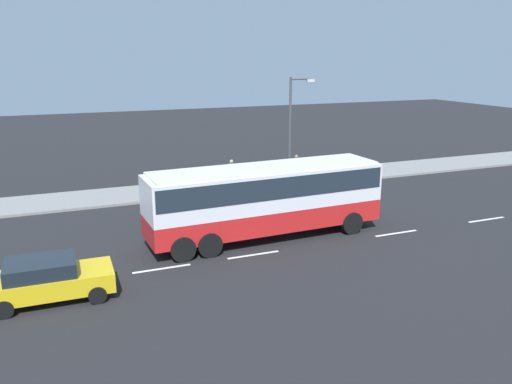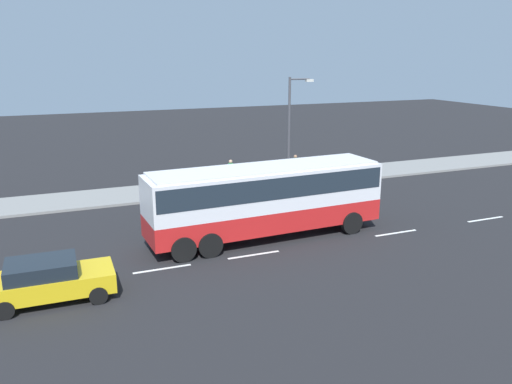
% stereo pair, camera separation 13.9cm
% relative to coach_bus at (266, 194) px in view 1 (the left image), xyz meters
% --- Properties ---
extents(ground_plane, '(120.00, 120.00, 0.00)m').
position_rel_coach_bus_xyz_m(ground_plane, '(1.93, 0.50, -2.16)').
color(ground_plane, black).
extents(sidewalk_curb, '(80.00, 4.00, 0.15)m').
position_rel_coach_bus_xyz_m(sidewalk_curb, '(1.93, 10.04, -2.08)').
color(sidewalk_curb, gray).
rests_on(sidewalk_curb, ground_plane).
extents(lane_centreline, '(47.63, 0.16, 0.01)m').
position_rel_coach_bus_xyz_m(lane_centreline, '(3.25, -1.86, -2.16)').
color(lane_centreline, white).
rests_on(lane_centreline, ground_plane).
extents(coach_bus, '(11.43, 3.17, 3.48)m').
position_rel_coach_bus_xyz_m(coach_bus, '(0.00, 0.00, 0.00)').
color(coach_bus, red).
rests_on(coach_bus, ground_plane).
extents(car_yellow_taxi, '(4.32, 2.04, 1.54)m').
position_rel_coach_bus_xyz_m(car_yellow_taxi, '(-9.72, -3.13, -1.34)').
color(car_yellow_taxi, gold).
rests_on(car_yellow_taxi, ground_plane).
extents(pedestrian_near_curb, '(0.32, 0.32, 1.75)m').
position_rel_coach_bus_xyz_m(pedestrian_near_curb, '(6.28, 9.47, -0.99)').
color(pedestrian_near_curb, brown).
rests_on(pedestrian_near_curb, sidewalk_curb).
extents(pedestrian_at_crossing, '(0.32, 0.32, 1.76)m').
position_rel_coach_bus_xyz_m(pedestrian_at_crossing, '(1.62, 9.50, -0.99)').
color(pedestrian_at_crossing, '#38334C').
rests_on(pedestrian_at_crossing, sidewalk_curb).
extents(street_lamp, '(1.73, 0.24, 6.98)m').
position_rel_coach_bus_xyz_m(street_lamp, '(5.57, 8.70, 2.00)').
color(street_lamp, '#47474C').
rests_on(street_lamp, sidewalk_curb).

